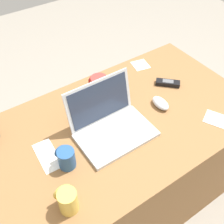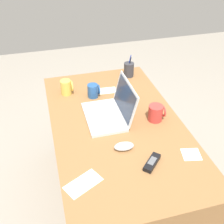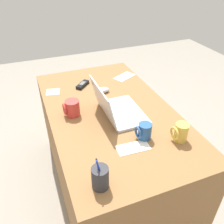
{
  "view_description": "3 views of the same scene",
  "coord_description": "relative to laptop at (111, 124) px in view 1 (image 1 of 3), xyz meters",
  "views": [
    {
      "loc": [
        -0.56,
        -0.74,
        1.75
      ],
      "look_at": [
        -0.05,
        -0.0,
        0.84
      ],
      "focal_mm": 44.78,
      "sensor_mm": 36.0,
      "label": 1
    },
    {
      "loc": [
        1.31,
        -0.39,
        1.81
      ],
      "look_at": [
        -0.05,
        -0.02,
        0.79
      ],
      "focal_mm": 45.25,
      "sensor_mm": 36.0,
      "label": 2
    },
    {
      "loc": [
        -1.21,
        0.46,
        1.61
      ],
      "look_at": [
        -0.07,
        0.01,
        0.77
      ],
      "focal_mm": 38.05,
      "sensor_mm": 36.0,
      "label": 3
    }
  ],
  "objects": [
    {
      "name": "coffee_mug_white",
      "position": [
        0.1,
        0.26,
        0.01
      ],
      "size": [
        0.09,
        0.1,
        0.1
      ],
      "color": "#C63833",
      "rests_on": "desk"
    },
    {
      "name": "computer_mouse",
      "position": [
        0.31,
        -0.0,
        -0.03
      ],
      "size": [
        0.07,
        0.11,
        0.04
      ],
      "primitive_type": "ellipsoid",
      "rotation": [
        0.0,
        0.0,
        -0.06
      ],
      "color": "silver",
      "rests_on": "desk"
    },
    {
      "name": "cordless_phone",
      "position": [
        0.45,
        0.1,
        -0.03
      ],
      "size": [
        0.12,
        0.12,
        0.03
      ],
      "color": "black",
      "rests_on": "desk"
    },
    {
      "name": "paper_note_near_laptop",
      "position": [
        0.44,
        0.33,
        -0.04
      ],
      "size": [
        0.11,
        0.11,
        0.0
      ],
      "primitive_type": "cube",
      "rotation": [
        0.0,
        0.0,
        -0.22
      ],
      "color": "white",
      "rests_on": "desk"
    },
    {
      "name": "coffee_mug_spare",
      "position": [
        -0.35,
        -0.23,
        0.01
      ],
      "size": [
        0.08,
        0.09,
        0.11
      ],
      "color": "#E0BC4C",
      "rests_on": "desk"
    },
    {
      "name": "paper_note_right",
      "position": [
        -0.31,
        0.04,
        -0.04
      ],
      "size": [
        0.09,
        0.18,
        0.0
      ],
      "primitive_type": "cube",
      "rotation": [
        0.0,
        0.0,
        -0.06
      ],
      "color": "white",
      "rests_on": "desk"
    },
    {
      "name": "coffee_mug_tall",
      "position": [
        -0.26,
        -0.05,
        0.0
      ],
      "size": [
        0.07,
        0.09,
        0.09
      ],
      "color": "#26518C",
      "rests_on": "desk"
    },
    {
      "name": "ground_plane",
      "position": [
        0.07,
        0.02,
        -0.79
      ],
      "size": [
        6.0,
        6.0,
        0.0
      ],
      "primitive_type": "plane",
      "color": "gray"
    },
    {
      "name": "paper_note_left",
      "position": [
        0.49,
        -0.26,
        -0.04
      ],
      "size": [
        0.17,
        0.2,
        0.0
      ],
      "primitive_type": "cube",
      "rotation": [
        0.0,
        0.0,
        0.48
      ],
      "color": "white",
      "rests_on": "desk"
    },
    {
      "name": "desk",
      "position": [
        0.07,
        0.02,
        -0.42
      ],
      "size": [
        1.38,
        0.79,
        0.74
      ],
      "primitive_type": "cube",
      "color": "olive",
      "rests_on": "ground"
    },
    {
      "name": "laptop",
      "position": [
        0.0,
        0.0,
        0.0
      ],
      "size": [
        0.35,
        0.28,
        0.23
      ],
      "color": "silver",
      "rests_on": "desk"
    }
  ]
}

